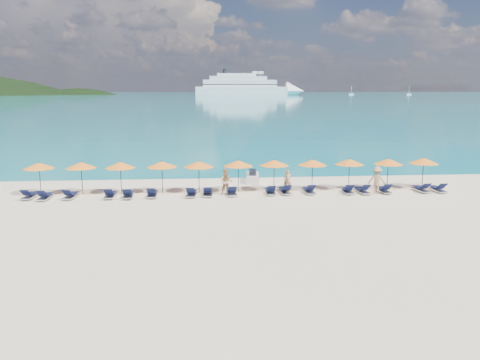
{
  "coord_description": "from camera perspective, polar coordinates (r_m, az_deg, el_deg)",
  "views": [
    {
      "loc": [
        -2.54,
        -27.29,
        7.15
      ],
      "look_at": [
        0.0,
        3.0,
        1.2
      ],
      "focal_mm": 35.0,
      "sensor_mm": 36.0,
      "label": 1
    }
  ],
  "objects": [
    {
      "name": "beachgoer_b",
      "position": [
        31.82,
        -1.67,
        -0.23
      ],
      "size": [
        0.95,
        0.62,
        1.83
      ],
      "primitive_type": "imported",
      "rotation": [
        0.0,
        0.0,
        -0.12
      ],
      "color": "tan",
      "rests_on": "ground"
    },
    {
      "name": "umbrella_0",
      "position": [
        34.53,
        -23.31,
        1.62
      ],
      "size": [
        2.1,
        2.1,
        2.28
      ],
      "color": "black",
      "rests_on": "ground"
    },
    {
      "name": "lounger_7",
      "position": [
        31.74,
        -3.97,
        -1.53
      ],
      "size": [
        0.69,
        1.72,
        0.66
      ],
      "rotation": [
        0.0,
        0.0,
        -0.04
      ],
      "color": "silver",
      "rests_on": "ground"
    },
    {
      "name": "umbrella_10",
      "position": [
        36.41,
        21.5,
        2.2
      ],
      "size": [
        2.1,
        2.1,
        2.28
      ],
      "color": "black",
      "rests_on": "ground"
    },
    {
      "name": "lounger_6",
      "position": [
        31.67,
        -5.94,
        -1.59
      ],
      "size": [
        0.79,
        1.75,
        0.66
      ],
      "rotation": [
        0.0,
        0.0,
        -0.1
      ],
      "color": "silver",
      "rests_on": "ground"
    },
    {
      "name": "beachgoer_a",
      "position": [
        33.13,
        5.83,
        -0.06
      ],
      "size": [
        0.6,
        0.41,
        1.57
      ],
      "primitive_type": "imported",
      "rotation": [
        0.0,
        0.0,
        -0.07
      ],
      "color": "tan",
      "rests_on": "ground"
    },
    {
      "name": "lounger_10",
      "position": [
        32.45,
        5.5,
        -1.28
      ],
      "size": [
        0.73,
        1.74,
        0.66
      ],
      "rotation": [
        0.0,
        0.0,
        0.06
      ],
      "color": "silver",
      "rests_on": "ground"
    },
    {
      "name": "umbrella_4",
      "position": [
        32.46,
        -5.05,
        1.94
      ],
      "size": [
        2.1,
        2.1,
        2.28
      ],
      "color": "black",
      "rests_on": "ground"
    },
    {
      "name": "sailboat_far",
      "position": [
        579.26,
        19.89,
        9.83
      ],
      "size": [
        5.51,
        1.84,
        10.1
      ],
      "color": "white",
      "rests_on": "ground"
    },
    {
      "name": "sea",
      "position": [
        687.33,
        -4.66,
        10.45
      ],
      "size": [
        1600.0,
        1300.0,
        0.01
      ],
      "primitive_type": "cube",
      "color": "#1FA9B2",
      "rests_on": "ground"
    },
    {
      "name": "umbrella_7",
      "position": [
        33.53,
        8.85,
        2.14
      ],
      "size": [
        2.1,
        2.1,
        2.28
      ],
      "color": "black",
      "rests_on": "ground"
    },
    {
      "name": "lounger_3",
      "position": [
        32.28,
        -15.57,
        -1.7
      ],
      "size": [
        0.66,
        1.71,
        0.66
      ],
      "rotation": [
        0.0,
        0.0,
        0.02
      ],
      "color": "silver",
      "rests_on": "ground"
    },
    {
      "name": "umbrella_3",
      "position": [
        32.73,
        -9.51,
        1.9
      ],
      "size": [
        2.1,
        2.1,
        2.28
      ],
      "color": "black",
      "rests_on": "ground"
    },
    {
      "name": "lounger_13",
      "position": [
        33.55,
        14.67,
        -1.18
      ],
      "size": [
        0.76,
        1.75,
        0.66
      ],
      "rotation": [
        0.0,
        0.0,
        0.09
      ],
      "color": "silver",
      "rests_on": "ground"
    },
    {
      "name": "umbrella_5",
      "position": [
        32.7,
        -0.22,
        2.05
      ],
      "size": [
        2.1,
        2.1,
        2.28
      ],
      "color": "black",
      "rests_on": "ground"
    },
    {
      "name": "umbrella_8",
      "position": [
        34.33,
        13.21,
        2.18
      ],
      "size": [
        2.1,
        2.1,
        2.28
      ],
      "color": "black",
      "rests_on": "ground"
    },
    {
      "name": "beachgoer_c",
      "position": [
        33.57,
        16.35,
        -0.03
      ],
      "size": [
        1.35,
        1.05,
        1.89
      ],
      "primitive_type": "imported",
      "rotation": [
        0.0,
        0.0,
        2.68
      ],
      "color": "tan",
      "rests_on": "ground"
    },
    {
      "name": "lounger_5",
      "position": [
        31.89,
        -10.69,
        -1.64
      ],
      "size": [
        0.64,
        1.71,
        0.66
      ],
      "rotation": [
        0.0,
        0.0,
        0.01
      ],
      "color": "silver",
      "rests_on": "ground"
    },
    {
      "name": "lounger_14",
      "position": [
        34.12,
        17.12,
        -1.11
      ],
      "size": [
        0.66,
        1.71,
        0.66
      ],
      "rotation": [
        0.0,
        0.0,
        0.02
      ],
      "color": "silver",
      "rests_on": "ground"
    },
    {
      "name": "umbrella_6",
      "position": [
        33.07,
        4.2,
        2.12
      ],
      "size": [
        2.1,
        2.1,
        2.28
      ],
      "color": "black",
      "rests_on": "ground"
    },
    {
      "name": "ground",
      "position": [
        28.32,
        0.51,
        -3.55
      ],
      "size": [
        1400.0,
        1400.0,
        0.0
      ],
      "primitive_type": "plane",
      "color": "beige"
    },
    {
      "name": "headland_small",
      "position": [
        606.98,
        -18.97,
        6.5
      ],
      "size": [
        162.0,
        126.0,
        85.5
      ],
      "color": "black",
      "rests_on": "ground"
    },
    {
      "name": "lounger_2",
      "position": [
        32.87,
        -20.0,
        -1.74
      ],
      "size": [
        0.77,
        1.75,
        0.66
      ],
      "rotation": [
        0.0,
        0.0,
        -0.09
      ],
      "color": "silver",
      "rests_on": "ground"
    },
    {
      "name": "lounger_16",
      "position": [
        35.72,
        22.97,
        -0.98
      ],
      "size": [
        0.66,
        1.72,
        0.66
      ],
      "rotation": [
        0.0,
        0.0,
        0.03
      ],
      "color": "silver",
      "rests_on": "ground"
    },
    {
      "name": "lounger_1",
      "position": [
        33.19,
        -22.7,
        -1.82
      ],
      "size": [
        0.67,
        1.72,
        0.66
      ],
      "rotation": [
        0.0,
        0.0,
        -0.03
      ],
      "color": "silver",
      "rests_on": "ground"
    },
    {
      "name": "lounger_0",
      "position": [
        33.88,
        -24.3,
        -1.7
      ],
      "size": [
        0.74,
        1.74,
        0.66
      ],
      "rotation": [
        0.0,
        0.0,
        -0.07
      ],
      "color": "silver",
      "rests_on": "ground"
    },
    {
      "name": "lounger_12",
      "position": [
        33.28,
        12.96,
        -1.2
      ],
      "size": [
        0.79,
        1.75,
        0.66
      ],
      "rotation": [
        0.0,
        0.0,
        -0.1
      ],
      "color": "silver",
      "rests_on": "ground"
    },
    {
      "name": "jetski",
      "position": [
        36.46,
        1.54,
        0.36
      ],
      "size": [
        1.22,
        2.63,
        0.91
      ],
      "rotation": [
        0.0,
        0.0,
        -0.11
      ],
      "color": "silver",
      "rests_on": "ground"
    },
    {
      "name": "lounger_8",
      "position": [
        31.87,
        -1.02,
        -1.45
      ],
      "size": [
        0.69,
        1.72,
        0.66
      ],
      "rotation": [
        0.0,
        0.0,
        0.04
      ],
      "color": "silver",
      "rests_on": "ground"
    },
    {
      "name": "umbrella_2",
      "position": [
        33.01,
        -14.39,
        1.78
      ],
      "size": [
        2.1,
        2.1,
        2.28
      ],
      "color": "black",
      "rests_on": "ground"
    },
    {
      "name": "sailboat_near",
      "position": [
        576.73,
        13.42,
        10.18
      ],
      "size": [
        5.86,
        1.95,
        10.74
      ],
      "color": "white",
      "rests_on": "ground"
    },
    {
      "name": "cruise_ship",
      "position": [
        530.62,
        1.34,
        11.26
      ],
      "size": [
        122.2,
        20.61,
        33.97
      ],
      "rotation": [
        0.0,
        0.0,
        0.01
      ],
      "color": "white",
      "rests_on": "ground"
    },
    {
      "name": "lounger_15",
      "position": [
        35.28,
        21.23,
        -0.99
      ],
      "size": [
        0.78,
        1.75,
        0.66
      ],
      "rotation": [
        0.0,
        0.0,
        0.09
      ],
      "color": "silver",
      "rests_on": "ground"
    },
    {
      "name": "umbrella_9",
      "position": [
        35.17,
        17.64,
        2.16
      ],
      "size": [
        2.1,
        2.1,
        2.28
      ],
      "color": "black",
      "rests_on": "ground"
    },
    {
      "name": "lounger_4",
      "position": [
        31.96,
        -13.51,
        -1.73
      ],
      "size": [
        0.71,
        1.73,
        0.66
      ],
      "rotation": [
        0.0,
        0.0,
        0.05
      ],
      "color": "silver",
      "rests_on": "ground"
    },
    {
      "name": "lounger_9",
      "position": [
        32.2,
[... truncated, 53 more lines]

